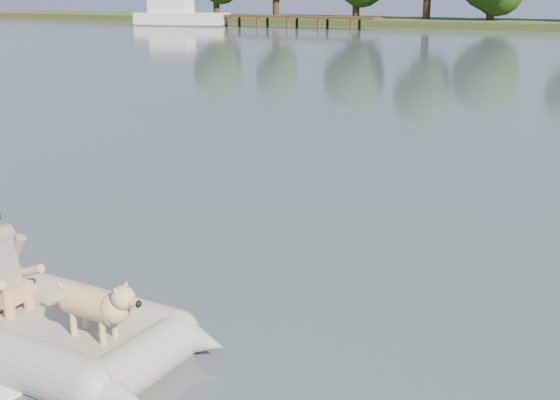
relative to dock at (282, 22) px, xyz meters
The scene contains 5 objects.
water 58.14m from the dock, 63.43° to the right, with size 160.00×160.00×0.00m, color slate.
dock is the anchor object (origin of this frame).
dinghy 58.35m from the dock, 64.10° to the right, with size 4.08×2.54×1.27m, color gray, non-canonical shape.
dog 58.58m from the dock, 63.57° to the right, with size 0.85×0.30×0.57m, color tan, non-canonical shape.
cabin_cruiser 9.96m from the dock, behind, with size 8.98×3.21×2.78m, color white, non-canonical shape.
Camera 1 is at (4.15, -4.59, 3.13)m, focal length 45.00 mm.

